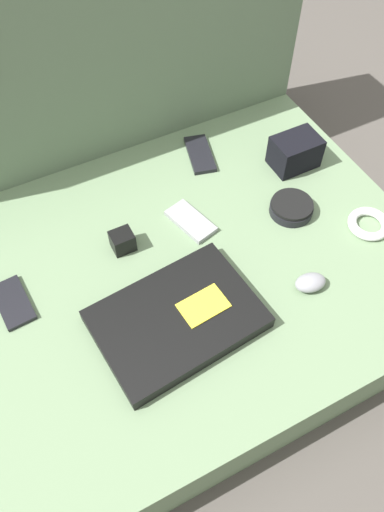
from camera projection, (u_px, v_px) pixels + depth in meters
The scene contains 12 objects.
ground_plane at pixel (192, 297), 1.16m from camera, with size 8.00×8.00×0.00m, color #4C4742.
couch_seat at pixel (192, 280), 1.10m from camera, with size 0.98×0.76×0.14m.
couch_backrest at pixel (99, 80), 1.18m from camera, with size 0.98×0.20×0.57m.
laptop at pixel (177, 319), 0.95m from camera, with size 0.32×0.24×0.03m.
computer_mouse at pixel (310, 283), 1.00m from camera, with size 0.07×0.05×0.03m.
speaker_puck at pixel (291, 208), 1.11m from camera, with size 0.10×0.10×0.03m.
phone_silver at pixel (200, 154), 1.22m from camera, with size 0.09×0.14×0.01m.
phone_black at pixel (191, 221), 1.10m from camera, with size 0.08×0.13×0.01m.
phone_small at pixel (13, 303), 0.98m from camera, with size 0.07×0.12×0.01m.
camera_pouch at pixel (295, 152), 1.18m from camera, with size 0.11×0.08×0.08m.
charger_brick at pixel (123, 241), 1.05m from camera, with size 0.05×0.04×0.04m.
cable_coil at pixel (369, 224), 1.09m from camera, with size 0.09×0.09×0.02m.
Camera 1 is at (-0.27, -0.53, 1.00)m, focal length 35.00 mm.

